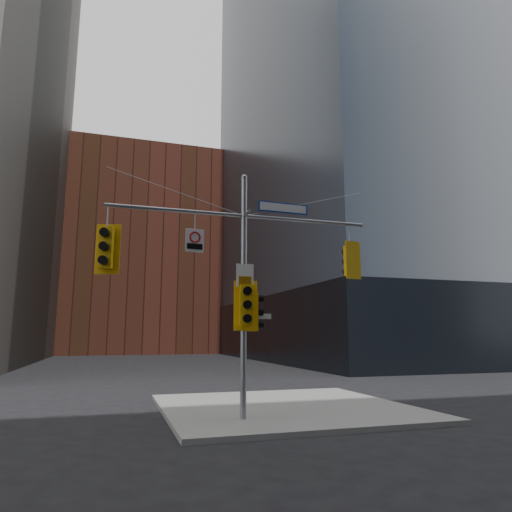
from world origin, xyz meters
TOP-DOWN VIEW (x-y plane):
  - ground at (0.00, 0.00)m, footprint 160.00×160.00m
  - sidewalk_corner at (2.00, 4.00)m, footprint 8.00×8.00m
  - podium_ne at (28.00, 32.00)m, footprint 36.40×36.40m
  - brick_midrise at (0.00, 58.00)m, footprint 26.00×20.00m
  - signal_assembly at (0.00, 1.99)m, footprint 8.00×0.80m
  - traffic_light_west_arm at (-3.89, 2.01)m, footprint 0.65×0.61m
  - traffic_light_east_arm at (3.51, 1.99)m, footprint 0.57×0.51m
  - traffic_light_pole_side at (0.33, 1.99)m, footprint 0.47×0.40m
  - traffic_light_pole_front at (0.00, 1.73)m, footprint 0.68×0.60m
  - street_sign_blade at (1.26, 2.00)m, footprint 1.65×0.11m
  - regulatory_sign_arm at (-1.48, 1.97)m, footprint 0.54×0.10m
  - regulatory_sign_pole at (0.00, 1.88)m, footprint 0.52×0.06m
  - street_blade_ew at (0.45, 2.00)m, footprint 0.79×0.03m
  - street_blade_ns at (0.00, 2.45)m, footprint 0.10×0.67m

SIDE VIEW (x-z plane):
  - ground at x=0.00m, z-range 0.00..0.00m
  - sidewalk_corner at x=2.00m, z-range 0.00..0.15m
  - street_blade_ns at x=0.00m, z-range 2.90..3.04m
  - podium_ne at x=28.00m, z-range 0.00..6.00m
  - street_blade_ew at x=0.45m, z-range 2.92..3.08m
  - traffic_light_pole_side at x=0.33m, z-range 2.57..3.71m
  - traffic_light_pole_front at x=0.00m, z-range 2.59..4.02m
  - regulatory_sign_pole at x=0.00m, z-range 3.83..4.50m
  - signal_assembly at x=0.00m, z-range 0.77..8.07m
  - traffic_light_west_arm at x=-3.89m, z-range 4.10..5.50m
  - traffic_light_east_arm at x=3.51m, z-range 4.20..5.40m
  - regulatory_sign_arm at x=-1.48m, z-range 4.83..5.51m
  - street_sign_blade at x=1.26m, z-range 6.19..6.51m
  - brick_midrise at x=0.00m, z-range 0.00..28.00m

